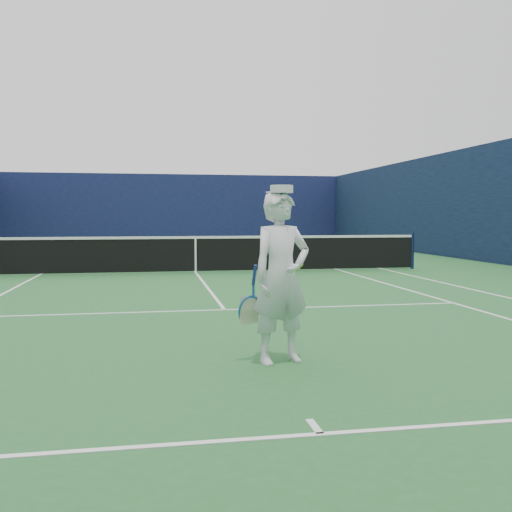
% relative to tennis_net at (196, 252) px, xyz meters
% --- Properties ---
extents(ground, '(80.00, 80.00, 0.00)m').
position_rel_tennis_net_xyz_m(ground, '(0.00, 0.00, -0.55)').
color(ground, '#25622D').
rests_on(ground, ground).
extents(court_markings, '(11.03, 23.83, 0.01)m').
position_rel_tennis_net_xyz_m(court_markings, '(0.00, 0.00, -0.55)').
color(court_markings, white).
rests_on(court_markings, ground).
extents(windscreen_fence, '(20.12, 36.12, 4.00)m').
position_rel_tennis_net_xyz_m(windscreen_fence, '(0.00, 0.00, 1.45)').
color(windscreen_fence, '#10163D').
rests_on(windscreen_fence, ground).
extents(tennis_net, '(12.88, 0.09, 1.07)m').
position_rel_tennis_net_xyz_m(tennis_net, '(0.00, 0.00, 0.00)').
color(tennis_net, '#141E4C').
rests_on(tennis_net, ground).
extents(tennis_player, '(0.86, 0.61, 1.88)m').
position_rel_tennis_net_xyz_m(tennis_player, '(0.17, -9.85, 0.36)').
color(tennis_player, white).
rests_on(tennis_player, ground).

